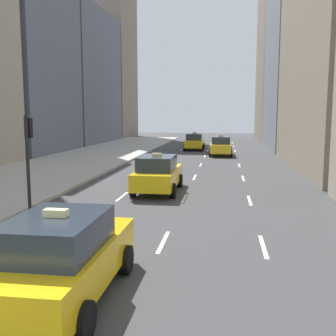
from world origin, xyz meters
TOP-DOWN VIEW (x-y plane):
  - sidewalk_left at (-7.00, 27.00)m, footprint 8.00×66.00m
  - lane_markings at (2.60, 23.00)m, footprint 5.72×56.00m
  - taxi_lead at (1.20, 15.32)m, footprint 2.02×4.40m
  - taxi_second at (4.00, 33.02)m, footprint 2.02×4.40m
  - taxi_third at (1.20, 38.52)m, footprint 2.02×4.40m
  - taxi_fourth at (1.20, 4.21)m, footprint 2.02×4.40m
  - traffic_light_pole at (-2.75, 10.59)m, footprint 0.24×0.42m

SIDE VIEW (x-z plane):
  - lane_markings at x=2.60m, z-range 0.00..0.01m
  - sidewalk_left at x=-7.00m, z-range 0.00..0.15m
  - taxi_lead at x=1.20m, z-range -0.05..1.82m
  - taxi_second at x=4.00m, z-range -0.05..1.82m
  - taxi_third at x=1.20m, z-range -0.05..1.82m
  - taxi_fourth at x=1.20m, z-range -0.05..1.82m
  - traffic_light_pole at x=-2.75m, z-range 0.61..4.21m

